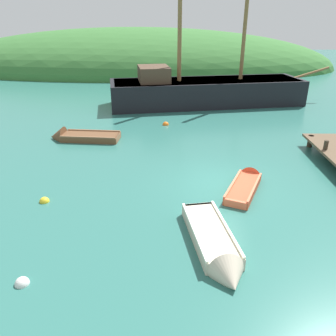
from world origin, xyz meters
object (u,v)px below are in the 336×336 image
rowboat_outer_right (79,138)px  buoy_white (22,284)px  buoy_orange (166,125)px  rowboat_portside (246,185)px  buoy_yellow (45,202)px  rowboat_near_dock (215,247)px  sailing_ship (205,95)px

rowboat_outer_right → buoy_white: bearing=101.4°
buoy_orange → rowboat_outer_right: bearing=-149.7°
rowboat_outer_right → buoy_white: size_ratio=10.49×
rowboat_portside → buoy_yellow: bearing=123.1°
buoy_yellow → buoy_white: bearing=-78.1°
rowboat_near_dock → rowboat_outer_right: bearing=-156.5°
sailing_ship → rowboat_near_dock: size_ratio=4.32×
buoy_orange → rowboat_near_dock: bearing=-82.2°
sailing_ship → rowboat_near_dock: sailing_ship is taller
buoy_white → rowboat_near_dock: bearing=15.3°
sailing_ship → buoy_yellow: bearing=-125.8°
rowboat_portside → buoy_yellow: rowboat_portside is taller
rowboat_outer_right → buoy_yellow: bearing=98.3°
sailing_ship → rowboat_portside: 14.04m
buoy_yellow → rowboat_outer_right: bearing=93.8°
sailing_ship → rowboat_portside: (0.53, -14.02, -0.61)m
rowboat_near_dock → buoy_yellow: rowboat_near_dock is taller
sailing_ship → buoy_orange: (-2.95, -5.50, -0.70)m
rowboat_portside → buoy_white: bearing=152.3°
rowboat_outer_right → rowboat_near_dock: (6.60, -9.85, 0.03)m
buoy_white → buoy_yellow: bearing=101.9°
rowboat_outer_right → buoy_orange: (4.87, 2.84, -0.11)m
rowboat_near_dock → buoy_yellow: (-6.14, 2.84, -0.14)m
rowboat_outer_right → buoy_white: (1.37, -11.29, -0.11)m
rowboat_portside → rowboat_near_dock: size_ratio=0.85×
rowboat_portside → buoy_orange: (-3.48, 8.51, -0.09)m
rowboat_outer_right → buoy_white: 11.37m
sailing_ship → buoy_white: size_ratio=45.85×
rowboat_outer_right → sailing_ship: bearing=-128.7°
buoy_yellow → sailing_ship: bearing=64.4°
rowboat_outer_right → rowboat_near_dock: rowboat_outer_right is taller
buoy_white → rowboat_outer_right: bearing=96.9°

